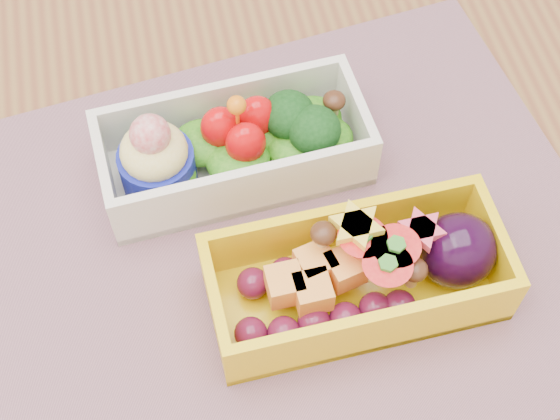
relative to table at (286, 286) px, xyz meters
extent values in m
cube|color=brown|center=(0.00, 0.00, 0.08)|extent=(1.20, 0.80, 0.04)
cube|color=#8C6169|center=(-0.01, -0.02, 0.10)|extent=(0.49, 0.40, 0.00)
cube|color=silver|center=(-0.03, 0.05, 0.13)|extent=(0.19, 0.10, 0.05)
ellipsoid|color=#5BA622|center=(-0.03, 0.05, 0.12)|extent=(0.18, 0.08, 0.02)
cylinder|color=#151E9E|center=(-0.08, 0.05, 0.13)|extent=(0.05, 0.05, 0.03)
sphere|color=red|center=(-0.08, 0.05, 0.17)|extent=(0.03, 0.03, 0.03)
ellipsoid|color=red|center=(-0.03, 0.06, 0.14)|extent=(0.03, 0.02, 0.04)
ellipsoid|color=red|center=(-0.02, 0.04, 0.14)|extent=(0.03, 0.02, 0.04)
ellipsoid|color=red|center=(-0.01, 0.07, 0.14)|extent=(0.03, 0.02, 0.04)
sphere|color=orange|center=(-0.02, 0.06, 0.17)|extent=(0.01, 0.01, 0.01)
ellipsoid|color=black|center=(0.01, 0.06, 0.14)|extent=(0.04, 0.04, 0.03)
ellipsoid|color=black|center=(0.03, 0.05, 0.14)|extent=(0.04, 0.04, 0.03)
ellipsoid|color=#3F2111|center=(0.05, 0.06, 0.15)|extent=(0.02, 0.02, 0.01)
cube|color=yellow|center=(0.03, -0.06, 0.13)|extent=(0.19, 0.09, 0.05)
ellipsoid|color=#5A102F|center=(-0.01, -0.07, 0.12)|extent=(0.10, 0.05, 0.02)
cube|color=orange|center=(0.00, -0.06, 0.14)|extent=(0.05, 0.04, 0.02)
cone|color=red|center=(0.04, -0.05, 0.14)|extent=(0.03, 0.03, 0.03)
cone|color=red|center=(0.05, -0.06, 0.14)|extent=(0.03, 0.03, 0.03)
cone|color=red|center=(0.05, -0.08, 0.14)|extent=(0.03, 0.03, 0.03)
cylinder|color=yellow|center=(0.03, -0.05, 0.16)|extent=(0.04, 0.04, 0.01)
cylinder|color=#E53F5B|center=(0.07, -0.05, 0.16)|extent=(0.03, 0.03, 0.01)
ellipsoid|color=#3F2111|center=(0.01, -0.05, 0.14)|extent=(0.02, 0.02, 0.01)
ellipsoid|color=#3F2111|center=(0.06, -0.08, 0.14)|extent=(0.02, 0.02, 0.01)
ellipsoid|color=black|center=(0.10, -0.06, 0.13)|extent=(0.05, 0.05, 0.05)
camera|label=1|loc=(-0.07, -0.29, 0.60)|focal=52.66mm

